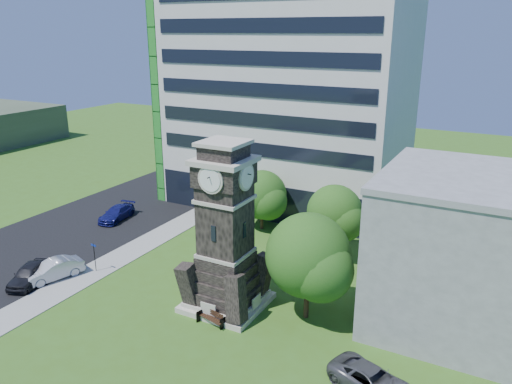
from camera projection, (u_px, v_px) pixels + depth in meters
The scene contains 16 objects.
ground at pixel (177, 307), 36.23m from camera, with size 160.00×160.00×0.00m, color #39601B.
sidewalk at pixel (125, 254), 44.67m from camera, with size 3.00×70.00×0.06m, color gray.
street at pixel (59, 237), 48.49m from camera, with size 14.00×80.00×0.02m, color black.
clock_tower at pixel (226, 238), 34.93m from camera, with size 5.40×5.40×12.22m.
office_tall at pixel (289, 77), 54.95m from camera, with size 26.20×15.11×28.60m.
office_low at pixel (497, 256), 32.37m from camera, with size 15.20×12.20×10.40m.
car_street_south at pixel (29, 274), 39.51m from camera, with size 1.84×4.57×1.56m, color black.
car_street_mid at pixel (53, 270), 40.12m from camera, with size 1.66×4.76×1.57m, color #AFB1B7.
car_street_north at pixel (117, 213), 52.79m from camera, with size 1.98×4.88×1.41m, color navy.
car_east_lot at pixel (372, 381), 27.55m from camera, with size 2.33×5.05×1.40m, color #4E4E53.
park_bench at pixel (211, 317), 33.94m from camera, with size 2.02×0.54×1.04m.
street_sign at pixel (94, 254), 41.13m from camera, with size 0.60×0.06×2.51m.
tree_nw at pixel (224, 170), 54.49m from camera, with size 5.91×5.37×7.49m.
tree_nc at pixel (262, 196), 49.48m from camera, with size 5.42×4.93×6.09m.
tree_ne at pixel (335, 214), 43.05m from camera, with size 5.27×4.80×6.62m.
tree_east at pixel (309, 258), 33.57m from camera, with size 6.39×5.81×7.64m.
Camera 1 is at (20.08, -25.41, 19.14)m, focal length 35.00 mm.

